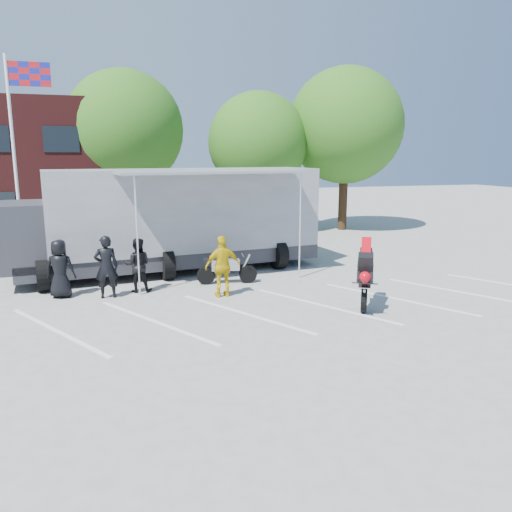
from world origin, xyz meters
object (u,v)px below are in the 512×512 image
stunt_bike_rider (364,305)px  spectator_leather_c (138,265)px  flagpole (19,134)px  tree_left (124,130)px  transporter_truck (175,271)px  spectator_hivis (223,266)px  parked_motorcycle (227,284)px  tree_right (345,126)px  spectator_leather_b (106,267)px  spectator_leather_a (60,269)px  tree_mid (258,143)px

stunt_bike_rider → spectator_leather_c: (-6.11, 3.44, 0.86)m
flagpole → spectator_leather_c: (3.86, -5.86, -4.19)m
tree_left → transporter_truck: bearing=-83.2°
flagpole → spectator_hivis: (6.30, -7.20, -4.11)m
flagpole → spectator_hivis: size_ratio=4.22×
parked_motorcycle → stunt_bike_rider: stunt_bike_rider is taller
transporter_truck → spectator_leather_c: size_ratio=6.88×
flagpole → transporter_truck: 8.08m
tree_right → parked_motorcycle: bearing=-132.8°
tree_right → stunt_bike_rider: size_ratio=4.17×
spectator_leather_b → transporter_truck: bearing=-129.3°
flagpole → spectator_leather_a: (1.56, -5.83, -4.16)m
parked_motorcycle → spectator_hivis: bearing=170.6°
spectator_leather_a → spectator_leather_b: (1.34, -0.46, 0.07)m
transporter_truck → spectator_leather_c: bearing=-126.7°
parked_motorcycle → spectator_leather_c: spectator_leather_c is taller
spectator_hivis → transporter_truck: bearing=-79.2°
transporter_truck → spectator_leather_b: (-2.45, -2.95, 0.96)m
tree_left → tree_right: bearing=-7.1°
tree_mid → spectator_hivis: bearing=-112.1°
tree_right → spectator_leather_b: size_ratio=4.74×
spectator_hivis → tree_mid: bearing=-115.0°
spectator_leather_b → spectator_leather_c: size_ratio=1.11×
tree_mid → spectator_leather_b: tree_mid is taller
tree_right → spectator_leather_a: size_ratio=5.09×
tree_mid → tree_right: bearing=-5.7°
flagpole → parked_motorcycle: (6.79, -5.71, -5.05)m
spectator_leather_a → transporter_truck: bearing=-130.9°
flagpole → stunt_bike_rider: bearing=-43.0°
spectator_leather_a → tree_mid: bearing=-116.1°
parked_motorcycle → spectator_leather_c: size_ratio=1.20×
spectator_leather_a → spectator_hivis: 4.93m
tree_left → spectator_leather_a: (-2.68, -11.83, -4.67)m
spectator_leather_a → spectator_leather_c: (2.29, -0.04, -0.03)m
tree_mid → parked_motorcycle: tree_mid is taller
tree_right → flagpole: bearing=-164.5°
spectator_leather_a → spectator_leather_c: 2.30m
tree_left → parked_motorcycle: (2.55, -11.71, -5.57)m
stunt_bike_rider → flagpole: bearing=166.7°
tree_mid → stunt_bike_rider: bearing=-95.1°
tree_right → spectator_leather_b: tree_right is taller
stunt_bike_rider → spectator_hivis: (-3.67, 2.11, 0.95)m
spectator_leather_c → spectator_hivis: (2.44, -1.33, 0.08)m
flagpole → tree_mid: 12.31m
spectator_leather_c → transporter_truck: bearing=-109.5°
spectator_leather_c → spectator_hivis: size_ratio=0.91×
transporter_truck → spectator_leather_c: transporter_truck is taller
parked_motorcycle → spectator_leather_a: spectator_leather_a is taller
spectator_hivis → spectator_leather_c: bearing=-31.6°
spectator_leather_a → flagpole: bearing=-59.3°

